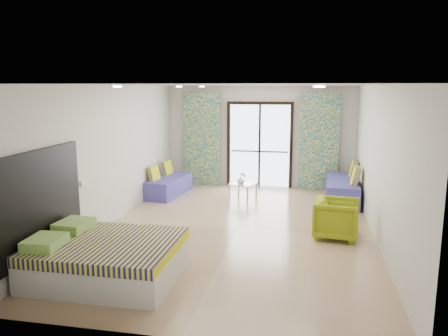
% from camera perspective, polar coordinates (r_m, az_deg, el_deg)
% --- Properties ---
extents(floor, '(5.00, 7.50, 0.01)m').
position_cam_1_polar(floor, '(8.39, 1.71, -7.96)').
color(floor, '#9A7C5C').
rests_on(floor, ground).
extents(ceiling, '(5.00, 7.50, 0.01)m').
position_cam_1_polar(ceiling, '(7.96, 1.82, 10.80)').
color(ceiling, silver).
rests_on(ceiling, ground).
extents(wall_back, '(5.00, 0.01, 2.70)m').
position_cam_1_polar(wall_back, '(11.75, 4.70, 4.12)').
color(wall_back, silver).
rests_on(wall_back, ground).
extents(wall_front, '(5.00, 0.01, 2.70)m').
position_cam_1_polar(wall_front, '(4.50, -5.97, -6.57)').
color(wall_front, silver).
rests_on(wall_front, ground).
extents(wall_left, '(0.01, 7.50, 2.70)m').
position_cam_1_polar(wall_left, '(8.81, -14.51, 1.64)').
color(wall_left, silver).
rests_on(wall_left, ground).
extents(wall_right, '(0.01, 7.50, 2.70)m').
position_cam_1_polar(wall_right, '(8.06, 19.59, 0.55)').
color(wall_right, silver).
rests_on(wall_right, ground).
extents(balcony_door, '(1.76, 0.08, 2.28)m').
position_cam_1_polar(balcony_door, '(11.73, 4.68, 3.66)').
color(balcony_door, black).
rests_on(balcony_door, floor).
extents(balcony_rail, '(1.52, 0.03, 0.04)m').
position_cam_1_polar(balcony_rail, '(11.78, 4.66, 2.17)').
color(balcony_rail, '#595451').
rests_on(balcony_rail, balcony_door).
extents(curtain_left, '(1.00, 0.10, 2.50)m').
position_cam_1_polar(curtain_left, '(11.85, -2.88, 3.71)').
color(curtain_left, white).
rests_on(curtain_left, floor).
extents(curtain_right, '(1.00, 0.10, 2.50)m').
position_cam_1_polar(curtain_right, '(11.52, 12.29, 3.28)').
color(curtain_right, white).
rests_on(curtain_right, floor).
extents(downlight_a, '(0.12, 0.12, 0.02)m').
position_cam_1_polar(downlight_a, '(6.43, -13.77, 10.29)').
color(downlight_a, '#FFE0B2').
rests_on(downlight_a, ceiling).
extents(downlight_b, '(0.12, 0.12, 0.02)m').
position_cam_1_polar(downlight_b, '(5.86, 12.45, 10.34)').
color(downlight_b, '#FFE0B2').
rests_on(downlight_b, ceiling).
extents(downlight_c, '(0.12, 0.12, 0.02)m').
position_cam_1_polar(downlight_c, '(9.25, -5.91, 10.54)').
color(downlight_c, '#FFE0B2').
rests_on(downlight_c, ceiling).
extents(downlight_d, '(0.12, 0.12, 0.02)m').
position_cam_1_polar(downlight_d, '(8.86, 12.01, 10.37)').
color(downlight_d, '#FFE0B2').
rests_on(downlight_d, ceiling).
extents(downlight_e, '(0.12, 0.12, 0.02)m').
position_cam_1_polar(downlight_e, '(11.18, -2.90, 10.59)').
color(downlight_e, '#FFE0B2').
rests_on(downlight_e, ceiling).
extents(downlight_f, '(0.12, 0.12, 0.02)m').
position_cam_1_polar(downlight_f, '(10.86, 11.85, 10.38)').
color(downlight_f, '#FFE0B2').
rests_on(downlight_f, ceiling).
extents(headboard, '(0.06, 2.10, 1.50)m').
position_cam_1_polar(headboard, '(6.76, -23.02, -4.15)').
color(headboard, black).
rests_on(headboard, floor).
extents(switch_plate, '(0.02, 0.10, 0.10)m').
position_cam_1_polar(switch_plate, '(7.80, -18.00, -1.93)').
color(switch_plate, silver).
rests_on(switch_plate, wall_left).
extents(bed, '(1.97, 1.60, 0.68)m').
position_cam_1_polar(bed, '(6.51, -15.17, -11.32)').
color(bed, silver).
rests_on(bed, floor).
extents(daybed_left, '(0.81, 1.66, 0.79)m').
position_cam_1_polar(daybed_left, '(10.99, -7.26, -2.23)').
color(daybed_left, '#43419C').
rests_on(daybed_left, floor).
extents(daybed_right, '(0.81, 1.91, 0.93)m').
position_cam_1_polar(daybed_right, '(10.64, 15.26, -2.71)').
color(daybed_right, '#43419C').
rests_on(daybed_right, floor).
extents(coffee_table, '(0.71, 0.71, 0.64)m').
position_cam_1_polar(coffee_table, '(10.54, 2.49, -2.25)').
color(coffee_table, silver).
rests_on(coffee_table, floor).
extents(vase, '(0.24, 0.24, 0.18)m').
position_cam_1_polar(vase, '(10.46, 2.21, -1.61)').
color(vase, white).
rests_on(vase, coffee_table).
extents(armchair, '(0.79, 0.83, 0.77)m').
position_cam_1_polar(armchair, '(8.08, 14.50, -6.19)').
color(armchair, '#889C14').
rests_on(armchair, floor).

